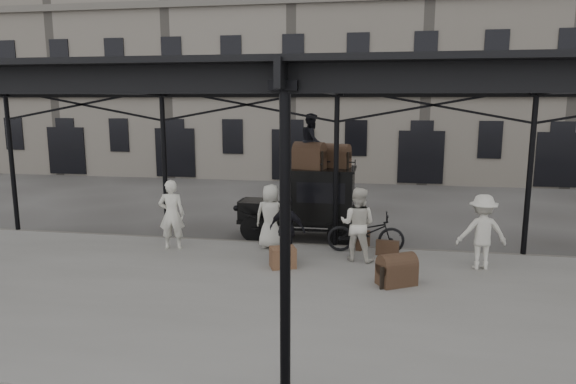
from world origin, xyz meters
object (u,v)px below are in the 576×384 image
Objects in this scene: porter_left at (172,214)px; bicycle at (366,232)px; steamer_trunk_platform at (397,272)px; taxi at (313,200)px; porter_official at (287,229)px; steamer_trunk_roof_near at (309,158)px.

porter_left is 0.93× the size of bicycle.
porter_left is at bearing 133.04° from steamer_trunk_platform.
bicycle is (1.65, -1.67, -0.51)m from taxi.
steamer_trunk_roof_near reaches higher than porter_official.
taxi reaches higher than porter_left.
taxi is 4.78m from steamer_trunk_platform.
porter_official is at bearing 158.76° from porter_left.
porter_official is 2.27m from bicycle.
porter_left is at bearing -147.64° from taxi.
porter_official is (3.30, -0.57, -0.13)m from porter_left.
taxi is 4.50× the size of steamer_trunk_platform.
taxi is 4.05× the size of steamer_trunk_roof_near.
taxi is at bearing -159.08° from porter_left.
taxi reaches higher than steamer_trunk_platform.
taxi is at bearing 88.46° from steamer_trunk_roof_near.
porter_left is 2.12× the size of steamer_trunk_roof_near.
steamer_trunk_roof_near is 1.11× the size of steamer_trunk_platform.
porter_left is 4.28m from steamer_trunk_roof_near.
steamer_trunk_roof_near reaches higher than taxi.
porter_left is at bearing 5.72° from porter_official.
taxi is 2.20× the size of porter_official.
steamer_trunk_roof_near is (3.50, 2.02, 1.40)m from porter_left.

